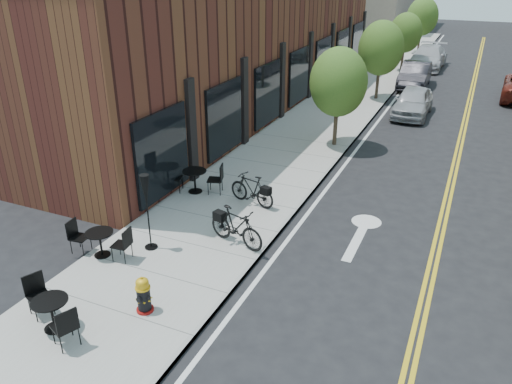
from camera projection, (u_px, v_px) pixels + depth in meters
The scene contains 17 objects.
ground at pixel (256, 264), 12.34m from camera, with size 120.00×120.00×0.00m, color black.
sidewalk_near at pixel (309, 134), 21.32m from camera, with size 4.00×70.00×0.12m, color #9E9B93.
building_near at pixel (252, 33), 24.83m from camera, with size 5.00×28.00×7.00m, color #471C16.
tree_near_a at pixel (338, 82), 18.90m from camera, with size 2.20×2.20×3.81m.
tree_near_b at pixel (381, 48), 25.47m from camera, with size 2.30×2.30×3.98m.
tree_near_c at pixel (406, 33), 32.16m from camera, with size 2.10×2.10×3.67m.
tree_near_d at pixel (422, 17), 38.66m from camera, with size 2.40×2.40×4.11m.
fire_hydrant at pixel (144, 295), 10.34m from camera, with size 0.41×0.41×0.84m.
bicycle_left at pixel (252, 190), 14.87m from camera, with size 0.45×1.60×0.96m, color black.
bicycle_right at pixel (236, 227), 12.73m from camera, with size 0.49×1.72×1.03m, color black.
bistro_set_a at pixel (51, 310), 9.81m from camera, with size 1.68×1.04×0.90m.
bistro_set_b at pixel (100, 240), 12.29m from camera, with size 1.62×0.76×0.86m.
bistro_set_c at pixel (195, 178), 15.68m from camera, with size 1.79×0.95×0.94m.
patio_umbrella at pixel (146, 196), 12.19m from camera, with size 0.33×0.33×2.02m.
parked_car_a at pixel (413, 102), 23.76m from camera, with size 1.59×3.95×1.35m, color #A8AAB0.
parked_car_b at pixel (415, 75), 29.00m from camera, with size 1.53×4.38×1.44m, color black.
parked_car_c at pixel (428, 57), 34.09m from camera, with size 2.12×5.21×1.51m, color silver.
Camera 1 is at (4.25, -9.51, 6.84)m, focal length 35.00 mm.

